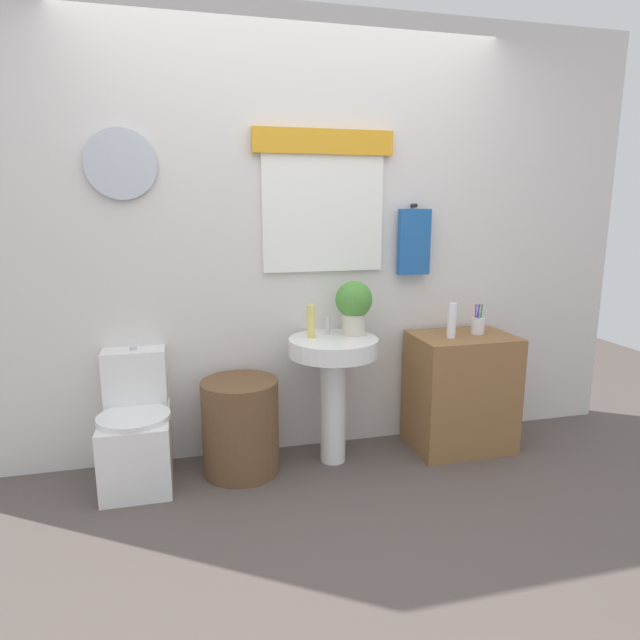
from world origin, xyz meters
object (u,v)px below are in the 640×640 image
pedestal_sink (333,369)px  soap_bottle (311,321)px  wooden_cabinet (460,392)px  potted_plant (354,304)px  toothbrush_cup (478,325)px  laundry_hamper (241,426)px  toilet (137,433)px  lotion_bottle (452,321)px

pedestal_sink → soap_bottle: bearing=157.4°
wooden_cabinet → potted_plant: potted_plant is taller
pedestal_sink → potted_plant: (0.14, 0.06, 0.37)m
wooden_cabinet → toothbrush_cup: bearing=10.8°
potted_plant → laundry_hamper: bearing=-175.0°
toilet → soap_bottle: 1.15m
laundry_hamper → potted_plant: bearing=5.0°
pedestal_sink → soap_bottle: soap_bottle is taller
pedestal_sink → soap_bottle: size_ratio=3.94×
lotion_bottle → soap_bottle: bearing=173.9°
soap_bottle → toothbrush_cup: 1.06m
toilet → toothbrush_cup: bearing=-0.4°
potted_plant → toothbrush_cup: potted_plant is taller
laundry_hamper → lotion_bottle: size_ratio=2.58×
wooden_cabinet → toothbrush_cup: (0.11, 0.02, 0.42)m
wooden_cabinet → potted_plant: bearing=175.0°
toothbrush_cup → wooden_cabinet: bearing=-169.2°
laundry_hamper → lotion_bottle: bearing=-1.8°
soap_bottle → wooden_cabinet: bearing=-3.0°
pedestal_sink → toilet: bearing=178.3°
lotion_bottle → toothbrush_cup: bearing=15.8°
potted_plant → lotion_bottle: size_ratio=1.51×
pedestal_sink → wooden_cabinet: bearing=-0.0°
soap_bottle → potted_plant: bearing=2.2°
potted_plant → toothbrush_cup: size_ratio=1.73×
laundry_hamper → wooden_cabinet: (1.38, 0.00, 0.09)m
lotion_bottle → laundry_hamper: bearing=178.2°
soap_bottle → potted_plant: size_ratio=0.60×
laundry_hamper → potted_plant: 0.96m
lotion_bottle → wooden_cabinet: bearing=20.6°
toilet → potted_plant: bearing=1.2°
toilet → lotion_bottle: size_ratio=3.49×
potted_plant → lotion_bottle: (0.58, -0.10, -0.11)m
toilet → pedestal_sink: pedestal_sink is taller
pedestal_sink → lotion_bottle: size_ratio=3.58×
soap_bottle → laundry_hamper: bearing=-173.3°
wooden_cabinet → potted_plant: size_ratio=2.27×
pedestal_sink → toothbrush_cup: toothbrush_cup is taller
wooden_cabinet → potted_plant: (-0.69, 0.06, 0.58)m
toilet → lotion_bottle: 1.92m
soap_bottle → toothbrush_cup: size_ratio=1.04×
pedestal_sink → potted_plant: potted_plant is taller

